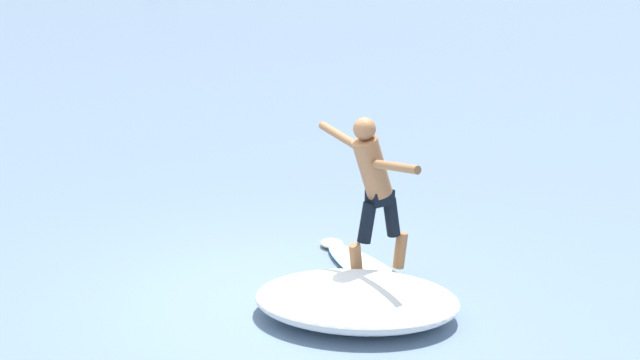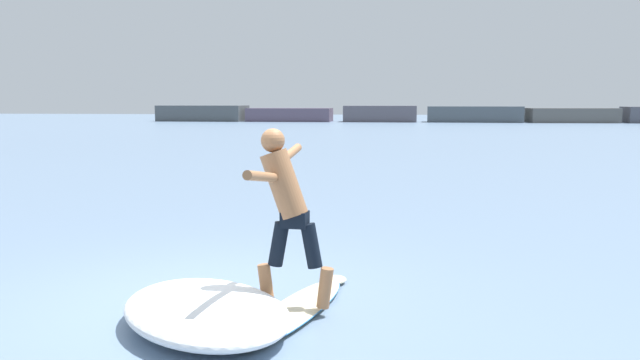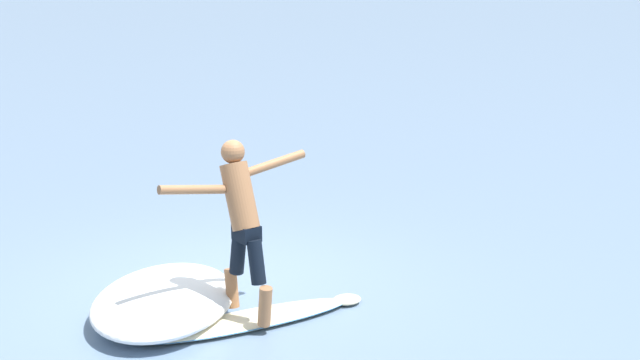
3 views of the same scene
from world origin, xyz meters
name	(u,v)px [view 1 (image 1 of 3)]	position (x,y,z in m)	size (l,w,h in m)	color
ground_plane	(272,293)	(0.00, 0.00, 0.00)	(200.00, 200.00, 0.00)	slate
surfboard	(376,276)	(1.11, -0.46, 0.05)	(1.04, 2.48, 0.23)	beige
surfer	(373,183)	(1.01, -0.49, 1.16)	(0.80, 1.69, 1.80)	#9B6742
wave_foam_at_tail	(357,300)	(0.32, -1.01, 0.17)	(2.45, 2.50, 0.34)	white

